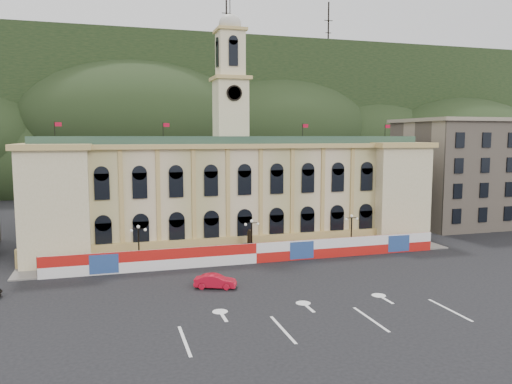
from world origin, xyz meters
name	(u,v)px	position (x,y,z in m)	size (l,w,h in m)	color
ground	(301,301)	(0.00, 0.00, 0.00)	(260.00, 260.00, 0.00)	black
lane_markings	(323,320)	(0.00, -5.00, 0.00)	(26.00, 10.00, 0.02)	white
hill_ridge	(162,124)	(0.03, 121.99, 19.48)	(230.00, 80.00, 64.00)	black
city_hall	(232,190)	(0.00, 27.63, 7.85)	(56.20, 17.60, 37.10)	beige
side_building_right	(464,172)	(43.00, 30.93, 9.33)	(21.00, 17.00, 18.60)	tan
hoarding_fence	(256,253)	(0.06, 15.07, 1.25)	(50.00, 0.44, 2.50)	red
pavement	(250,257)	(0.00, 17.75, 0.08)	(56.00, 5.50, 0.16)	slate
statue	(250,248)	(0.00, 18.00, 1.19)	(1.40, 1.40, 3.72)	#595651
lamp_left	(139,242)	(-14.00, 17.00, 3.07)	(1.96, 0.44, 5.15)	black
lamp_center	(252,236)	(0.00, 17.00, 3.07)	(1.96, 0.44, 5.15)	black
lamp_right	(351,230)	(14.00, 17.00, 3.07)	(1.96, 0.44, 5.15)	black
red_sedan	(215,281)	(-6.95, 6.47, 0.71)	(4.58, 2.96, 1.43)	red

